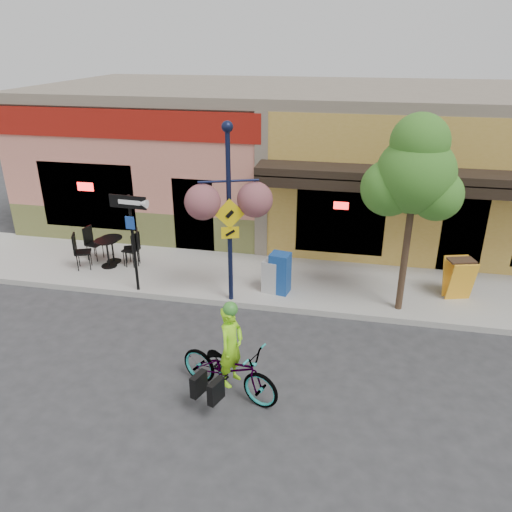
{
  "coord_description": "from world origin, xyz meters",
  "views": [
    {
      "loc": [
        1.51,
        -9.65,
        5.96
      ],
      "look_at": [
        -0.56,
        0.5,
        1.4
      ],
      "focal_mm": 35.0,
      "sensor_mm": 36.0,
      "label": 1
    }
  ],
  "objects": [
    {
      "name": "sidewalk",
      "position": [
        0.0,
        2.0,
        0.07
      ],
      "size": [
        24.0,
        3.0,
        0.15
      ],
      "primitive_type": "cube",
      "color": "#9E9B93",
      "rests_on": "ground"
    },
    {
      "name": "sandwich_board",
      "position": [
        4.19,
        1.64,
        0.66
      ],
      "size": [
        0.71,
        0.6,
        1.01
      ],
      "primitive_type": null,
      "rotation": [
        0.0,
        0.0,
        0.29
      ],
      "color": "yellow",
      "rests_on": "sidewalk"
    },
    {
      "name": "lamp_post",
      "position": [
        -1.2,
        0.65,
        2.26
      ],
      "size": [
        1.45,
        0.97,
        4.22
      ],
      "primitive_type": null,
      "rotation": [
        0.0,
        0.0,
        0.35
      ],
      "color": "#101634",
      "rests_on": "sidewalk"
    },
    {
      "name": "bicycle",
      "position": [
        -0.43,
        -2.56,
        0.53
      ],
      "size": [
        2.14,
        1.35,
        1.06
      ],
      "primitive_type": "imported",
      "rotation": [
        0.0,
        0.0,
        1.22
      ],
      "color": "maroon",
      "rests_on": "ground"
    },
    {
      "name": "cyclist_rider",
      "position": [
        -0.38,
        -2.56,
        0.76
      ],
      "size": [
        0.53,
        0.65,
        1.53
      ],
      "primitive_type": "imported",
      "rotation": [
        0.0,
        0.0,
        1.22
      ],
      "color": "#97F619",
      "rests_on": "ground"
    },
    {
      "name": "cafe_set_left",
      "position": [
        -4.97,
        2.09,
        0.63
      ],
      "size": [
        1.71,
        1.04,
        0.96
      ],
      "primitive_type": null,
      "rotation": [
        0.0,
        0.0,
        -0.15
      ],
      "color": "black",
      "rests_on": "sidewalk"
    },
    {
      "name": "curb",
      "position": [
        0.0,
        0.55,
        0.07
      ],
      "size": [
        24.0,
        0.12,
        0.15
      ],
      "primitive_type": "cube",
      "color": "#A8A59E",
      "rests_on": "ground"
    },
    {
      "name": "newspaper_box_blue",
      "position": [
        -0.11,
        1.24,
        0.66
      ],
      "size": [
        0.53,
        0.49,
        1.03
      ],
      "primitive_type": null,
      "rotation": [
        0.0,
        0.0,
        -0.18
      ],
      "color": "#184390",
      "rests_on": "sidewalk"
    },
    {
      "name": "building",
      "position": [
        0.0,
        7.5,
        2.25
      ],
      "size": [
        18.2,
        8.2,
        4.5
      ],
      "primitive_type": null,
      "color": "#C77562",
      "rests_on": "ground"
    },
    {
      "name": "ground",
      "position": [
        0.0,
        0.0,
        0.0
      ],
      "size": [
        90.0,
        90.0,
        0.0
      ],
      "primitive_type": "plane",
      "color": "#2D2D30",
      "rests_on": "ground"
    },
    {
      "name": "street_tree",
      "position": [
        2.74,
        0.99,
        2.4
      ],
      "size": [
        2.03,
        2.03,
        4.51
      ],
      "primitive_type": null,
      "rotation": [
        0.0,
        0.0,
        0.17
      ],
      "color": "#3D7A26",
      "rests_on": "sidewalk"
    },
    {
      "name": "one_way_sign",
      "position": [
        -3.6,
        0.65,
        1.38
      ],
      "size": [
        0.96,
        0.28,
        2.47
      ],
      "primitive_type": null,
      "rotation": [
        0.0,
        0.0,
        -0.08
      ],
      "color": "black",
      "rests_on": "sidewalk"
    },
    {
      "name": "cafe_set_right",
      "position": [
        -4.96,
        1.79,
        0.66
      ],
      "size": [
        1.89,
        1.44,
        1.02
      ],
      "primitive_type": null,
      "rotation": [
        0.0,
        0.0,
        0.4
      ],
      "color": "black",
      "rests_on": "sidewalk"
    },
    {
      "name": "newspaper_box_grey",
      "position": [
        -0.32,
        1.23,
        0.56
      ],
      "size": [
        0.46,
        0.43,
        0.83
      ],
      "primitive_type": null,
      "rotation": [
        0.0,
        0.0,
        -0.24
      ],
      "color": "#B6B6B6",
      "rests_on": "sidewalk"
    }
  ]
}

